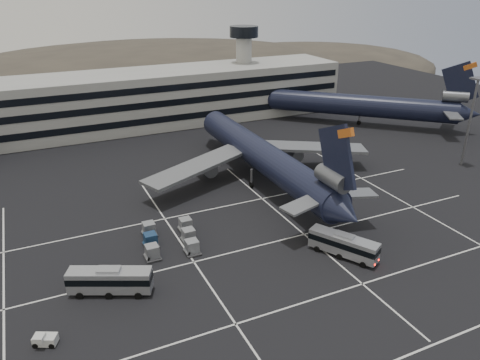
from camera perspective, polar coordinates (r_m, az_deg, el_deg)
name	(u,v)px	position (r m, az deg, el deg)	size (l,w,h in m)	color
ground	(245,266)	(65.06, 0.63, -10.50)	(260.00, 260.00, 0.00)	black
lane_markings	(249,262)	(65.95, 1.11, -9.98)	(90.00, 55.62, 0.01)	silver
terminal	(114,103)	(124.99, -15.06, 9.05)	(125.00, 26.00, 24.00)	gray
hills	(122,91)	(227.69, -14.21, 10.49)	(352.00, 180.00, 44.00)	#38332B
lightpole_right	(472,110)	(106.23, 26.46, 7.67)	(2.40, 2.40, 18.28)	slate
trijet_main	(263,156)	(88.69, 2.87, 2.91)	(47.46, 57.48, 18.08)	black
trijet_far	(364,105)	(129.05, 14.92, 8.82)	(45.63, 43.61, 18.08)	black
bus_near	(344,244)	(67.86, 12.51, -7.64)	(6.90, 9.83, 3.52)	gray
bus_far	(110,280)	(61.28, -15.58, -11.62)	(10.39, 6.55, 3.65)	gray
tug_b	(46,339)	(56.95, -22.57, -17.47)	(2.79, 2.37, 1.55)	silver
uld_cluster	(170,238)	(70.34, -8.56, -6.98)	(9.38, 10.53, 2.08)	#2D2D30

